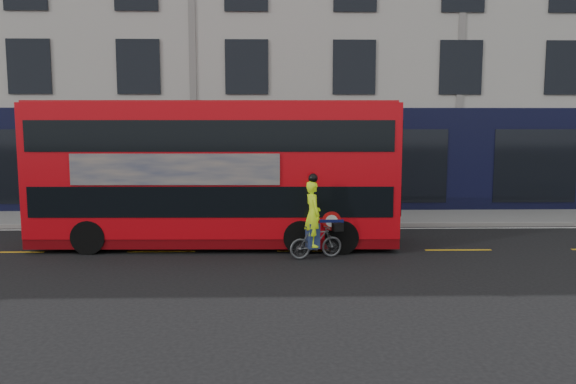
{
  "coord_description": "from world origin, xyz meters",
  "views": [
    {
      "loc": [
        3.07,
        -13.26,
        3.37
      ],
      "look_at": [
        3.4,
        1.86,
        1.55
      ],
      "focal_mm": 35.0,
      "sensor_mm": 36.0,
      "label": 1
    }
  ],
  "objects": [
    {
      "name": "ground",
      "position": [
        0.0,
        0.0,
        0.0
      ],
      "size": [
        120.0,
        120.0,
        0.0
      ],
      "primitive_type": "plane",
      "color": "black",
      "rests_on": "ground"
    },
    {
      "name": "kerb",
      "position": [
        0.0,
        5.0,
        0.07
      ],
      "size": [
        60.0,
        0.12,
        0.13
      ],
      "primitive_type": "cube",
      "color": "gray",
      "rests_on": "ground"
    },
    {
      "name": "pavement",
      "position": [
        0.0,
        6.5,
        0.06
      ],
      "size": [
        60.0,
        3.0,
        0.12
      ],
      "primitive_type": "cube",
      "color": "gray",
      "rests_on": "ground"
    },
    {
      "name": "cyclist",
      "position": [
        4.05,
        0.64,
        0.76
      ],
      "size": [
        1.45,
        0.77,
        2.17
      ],
      "rotation": [
        0.0,
        0.0,
        0.29
      ],
      "color": "#4A4D4F",
      "rests_on": "ground"
    },
    {
      "name": "road_edge_line",
      "position": [
        0.0,
        4.7,
        0.0
      ],
      "size": [
        58.0,
        0.1,
        0.01
      ],
      "primitive_type": "cube",
      "color": "silver",
      "rests_on": "ground"
    },
    {
      "name": "building_terrace",
      "position": [
        0.0,
        12.94,
        7.49
      ],
      "size": [
        50.0,
        10.07,
        15.0
      ],
      "color": "#A5A29B",
      "rests_on": "ground"
    },
    {
      "name": "lane_dashes",
      "position": [
        0.0,
        1.5,
        0.0
      ],
      "size": [
        58.0,
        0.12,
        0.01
      ],
      "primitive_type": null,
      "color": "gold",
      "rests_on": "ground"
    },
    {
      "name": "bus",
      "position": [
        1.44,
        2.22,
        2.04
      ],
      "size": [
        9.95,
        2.44,
        3.99
      ],
      "rotation": [
        0.0,
        0.0,
        -0.02
      ],
      "color": "red",
      "rests_on": "ground"
    }
  ]
}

